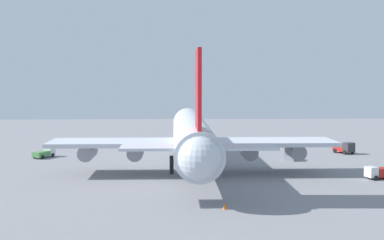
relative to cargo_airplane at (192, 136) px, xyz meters
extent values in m
plane|color=gray|center=(0.08, 0.00, -6.32)|extent=(240.90, 240.90, 0.00)
cylinder|color=silver|center=(0.08, 0.00, 0.11)|extent=(54.22, 6.56, 6.56)
sphere|color=silver|center=(27.19, 0.00, 0.11)|extent=(6.43, 6.43, 6.43)
sphere|color=silver|center=(-27.03, 0.00, 0.11)|extent=(5.58, 5.58, 5.58)
cube|color=red|center=(-22.69, 0.00, 8.64)|extent=(7.59, 0.50, 10.50)
cube|color=silver|center=(-23.78, -5.22, 1.10)|extent=(4.88, 9.84, 0.36)
cube|color=silver|center=(-23.78, 5.22, 1.10)|extent=(4.88, 9.84, 0.36)
cube|color=silver|center=(-2.63, -13.18, -0.87)|extent=(9.22, 22.42, 0.70)
cube|color=silver|center=(-2.63, 13.18, -0.87)|extent=(9.22, 22.42, 0.70)
cylinder|color=gray|center=(-1.63, -9.82, -2.60)|extent=(5.25, 2.76, 2.76)
cylinder|color=gray|center=(-1.63, -18.11, -2.60)|extent=(5.25, 2.76, 2.76)
cylinder|color=gray|center=(-1.63, 9.82, -2.60)|extent=(5.25, 2.76, 2.76)
cylinder|color=gray|center=(-1.63, 18.11, -2.60)|extent=(5.25, 2.76, 2.76)
cylinder|color=black|center=(17.43, 0.00, -4.74)|extent=(0.70, 0.70, 3.15)
cylinder|color=black|center=(-2.63, -3.61, -4.74)|extent=(0.70, 0.70, 3.15)
cylinder|color=black|center=(-2.63, 3.61, -4.74)|extent=(0.70, 0.70, 3.15)
cube|color=#333338|center=(19.45, -34.91, -4.84)|extent=(2.49, 2.75, 2.06)
cube|color=#B21E19|center=(21.53, -33.88, -5.33)|extent=(3.66, 3.33, 1.08)
cylinder|color=black|center=(18.95, -33.81, -5.87)|extent=(0.92, 0.65, 0.89)
cylinder|color=black|center=(20.03, -35.98, -5.87)|extent=(0.92, 0.65, 0.89)
cylinder|color=black|center=(21.53, -32.53, -5.87)|extent=(0.92, 0.65, 0.89)
cylinder|color=black|center=(22.61, -34.70, -5.87)|extent=(0.92, 0.65, 0.89)
cube|color=silver|center=(18.31, 29.53, -5.17)|extent=(2.30, 2.47, 1.51)
cube|color=#4C8C4C|center=(16.03, 30.66, -5.43)|extent=(4.02, 3.32, 1.00)
cylinder|color=black|center=(17.68, 28.64, -5.93)|extent=(0.82, 0.60, 0.78)
cylinder|color=black|center=(18.63, 30.56, -5.93)|extent=(0.82, 0.60, 0.78)
cylinder|color=black|center=(14.85, 30.05, -5.93)|extent=(0.82, 0.60, 0.78)
cylinder|color=black|center=(15.80, 31.97, -5.93)|extent=(0.82, 0.60, 0.78)
cube|color=silver|center=(-8.78, -28.86, -5.09)|extent=(2.21, 1.89, 1.67)
cube|color=#B21E19|center=(-8.14, -31.16, -5.24)|extent=(2.72, 3.72, 1.38)
cylinder|color=black|center=(-7.73, -28.76, -5.92)|extent=(0.48, 0.83, 0.79)
cylinder|color=black|center=(-9.72, -29.31, -5.92)|extent=(0.48, 0.83, 0.79)
cylinder|color=black|center=(-6.93, -31.61, -5.92)|extent=(0.48, 0.83, 0.79)
cube|color=#999EA8|center=(11.23, -20.21, -5.48)|extent=(3.42, 3.05, 1.67)
cone|color=orange|center=(27.18, 0.79, -6.03)|extent=(0.41, 0.41, 0.59)
cone|color=orange|center=(-27.02, -3.10, -5.94)|extent=(0.53, 0.53, 0.76)
camera|label=1|loc=(-89.72, 3.26, 9.85)|focal=47.83mm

